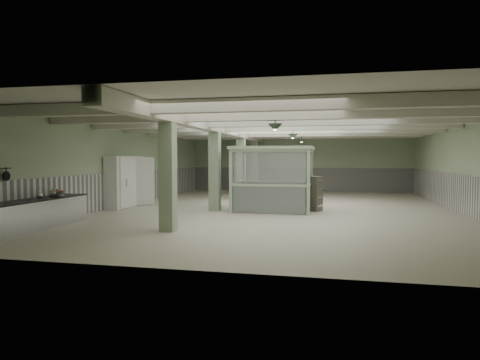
% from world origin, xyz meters
% --- Properties ---
extents(floor, '(20.00, 20.00, 0.00)m').
position_xyz_m(floor, '(0.00, 0.00, 0.00)').
color(floor, beige).
rests_on(floor, ground).
extents(ceiling, '(14.00, 20.00, 0.02)m').
position_xyz_m(ceiling, '(0.00, 0.00, 3.60)').
color(ceiling, beige).
rests_on(ceiling, wall_back).
extents(wall_back, '(14.00, 0.02, 3.60)m').
position_xyz_m(wall_back, '(0.00, 10.00, 1.80)').
color(wall_back, '#A1B691').
rests_on(wall_back, floor).
extents(wall_front, '(14.00, 0.02, 3.60)m').
position_xyz_m(wall_front, '(0.00, -10.00, 1.80)').
color(wall_front, '#A1B691').
rests_on(wall_front, floor).
extents(wall_left, '(0.02, 20.00, 3.60)m').
position_xyz_m(wall_left, '(-7.00, 0.00, 1.80)').
color(wall_left, '#A1B691').
rests_on(wall_left, floor).
extents(wall_right, '(0.02, 20.00, 3.60)m').
position_xyz_m(wall_right, '(7.00, 0.00, 1.80)').
color(wall_right, '#A1B691').
rests_on(wall_right, floor).
extents(wainscot_left, '(0.05, 19.90, 1.50)m').
position_xyz_m(wainscot_left, '(-6.97, 0.00, 0.75)').
color(wainscot_left, silver).
rests_on(wainscot_left, floor).
extents(wainscot_right, '(0.05, 19.90, 1.50)m').
position_xyz_m(wainscot_right, '(6.97, 0.00, 0.75)').
color(wainscot_right, silver).
rests_on(wainscot_right, floor).
extents(wainscot_back, '(13.90, 0.05, 1.50)m').
position_xyz_m(wainscot_back, '(0.00, 9.97, 0.75)').
color(wainscot_back, silver).
rests_on(wainscot_back, floor).
extents(girder, '(0.45, 19.90, 0.40)m').
position_xyz_m(girder, '(-2.50, 0.00, 3.38)').
color(girder, beige).
rests_on(girder, ceiling).
extents(beam_a, '(13.90, 0.35, 0.32)m').
position_xyz_m(beam_a, '(0.00, -7.50, 3.42)').
color(beam_a, beige).
rests_on(beam_a, ceiling).
extents(beam_b, '(13.90, 0.35, 0.32)m').
position_xyz_m(beam_b, '(0.00, -5.00, 3.42)').
color(beam_b, beige).
rests_on(beam_b, ceiling).
extents(beam_c, '(13.90, 0.35, 0.32)m').
position_xyz_m(beam_c, '(0.00, -2.50, 3.42)').
color(beam_c, beige).
rests_on(beam_c, ceiling).
extents(beam_d, '(13.90, 0.35, 0.32)m').
position_xyz_m(beam_d, '(0.00, 0.00, 3.42)').
color(beam_d, beige).
rests_on(beam_d, ceiling).
extents(beam_e, '(13.90, 0.35, 0.32)m').
position_xyz_m(beam_e, '(0.00, 2.50, 3.42)').
color(beam_e, beige).
rests_on(beam_e, ceiling).
extents(beam_f, '(13.90, 0.35, 0.32)m').
position_xyz_m(beam_f, '(0.00, 5.00, 3.42)').
color(beam_f, beige).
rests_on(beam_f, ceiling).
extents(beam_g, '(13.90, 0.35, 0.32)m').
position_xyz_m(beam_g, '(0.00, 7.50, 3.42)').
color(beam_g, beige).
rests_on(beam_g, ceiling).
extents(column_a, '(0.42, 0.42, 3.60)m').
position_xyz_m(column_a, '(-2.50, -6.00, 1.80)').
color(column_a, '#8EA584').
rests_on(column_a, floor).
extents(column_b, '(0.42, 0.42, 3.60)m').
position_xyz_m(column_b, '(-2.50, -1.00, 1.80)').
color(column_b, '#8EA584').
rests_on(column_b, floor).
extents(column_c, '(0.42, 0.42, 3.60)m').
position_xyz_m(column_c, '(-2.50, 4.00, 1.80)').
color(column_c, '#8EA584').
rests_on(column_c, floor).
extents(column_d, '(0.42, 0.42, 3.60)m').
position_xyz_m(column_d, '(-2.50, 8.00, 1.80)').
color(column_d, '#8EA584').
rests_on(column_d, floor).
extents(pendant_front, '(0.44, 0.44, 0.22)m').
position_xyz_m(pendant_front, '(0.50, -5.00, 3.05)').
color(pendant_front, '#29372A').
rests_on(pendant_front, ceiling).
extents(pendant_mid, '(0.44, 0.44, 0.22)m').
position_xyz_m(pendant_mid, '(0.50, 0.50, 3.05)').
color(pendant_mid, '#29372A').
rests_on(pendant_mid, ceiling).
extents(pendant_back, '(0.44, 0.44, 0.22)m').
position_xyz_m(pendant_back, '(0.50, 5.50, 3.05)').
color(pendant_back, '#29372A').
rests_on(pendant_back, ceiling).
extents(prep_counter, '(0.89, 5.10, 0.91)m').
position_xyz_m(prep_counter, '(-6.54, -7.00, 0.46)').
color(prep_counter, '#B7B7BC').
rests_on(prep_counter, floor).
extents(pitcher_near, '(0.21, 0.24, 0.28)m').
position_xyz_m(pitcher_near, '(-6.42, -6.48, 1.04)').
color(pitcher_near, '#B7B7BC').
rests_on(pitcher_near, prep_counter).
extents(pitcher_far, '(0.23, 0.25, 0.29)m').
position_xyz_m(pitcher_far, '(-6.43, -5.76, 1.05)').
color(pitcher_far, '#B7B7BC').
rests_on(pitcher_far, prep_counter).
extents(veg_colander, '(0.60, 0.60, 0.23)m').
position_xyz_m(veg_colander, '(-6.42, -5.63, 1.01)').
color(veg_colander, '#3B3A3F').
rests_on(veg_colander, prep_counter).
extents(orange_bowl, '(0.32, 0.32, 0.09)m').
position_xyz_m(orange_bowl, '(-6.62, -5.18, 0.94)').
color(orange_bowl, '#B2B2B7').
rests_on(orange_bowl, prep_counter).
extents(skillet_far, '(0.04, 0.27, 0.27)m').
position_xyz_m(skillet_far, '(-6.88, -7.26, 1.63)').
color(skillet_far, black).
rests_on(skillet_far, hook_rail).
extents(walkin_cooler, '(1.16, 2.43, 2.22)m').
position_xyz_m(walkin_cooler, '(-6.62, -0.69, 1.11)').
color(walkin_cooler, white).
rests_on(walkin_cooler, floor).
extents(guard_booth, '(3.25, 2.75, 2.60)m').
position_xyz_m(guard_booth, '(-0.20, -0.35, 1.76)').
color(guard_booth, '#A3BF99').
rests_on(guard_booth, floor).
extents(filing_cabinet, '(0.66, 0.76, 1.39)m').
position_xyz_m(filing_cabinet, '(1.47, -0.20, 0.70)').
color(filing_cabinet, '#535345').
rests_on(filing_cabinet, floor).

